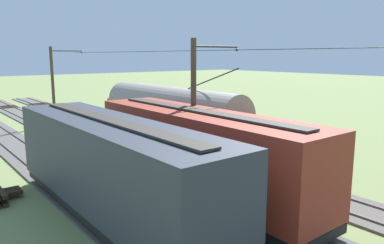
{
  "coord_description": "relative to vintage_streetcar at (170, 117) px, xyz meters",
  "views": [
    {
      "loc": [
        10.28,
        19.55,
        6.36
      ],
      "look_at": [
        -4.62,
        0.68,
        2.09
      ],
      "focal_mm": 34.91,
      "sensor_mm": 36.0,
      "label": 1
    }
  ],
  "objects": [
    {
      "name": "boxcar_adjacent",
      "position": [
        8.33,
        7.92,
        -0.09
      ],
      "size": [
        2.96,
        13.02,
        3.85
      ],
      "color": "#2D333D",
      "rests_on": "ground"
    },
    {
      "name": "track_streetcar_siding",
      "position": [
        -0.0,
        0.86,
        -2.2
      ],
      "size": [
        2.8,
        80.0,
        0.18
      ],
      "color": "#56514C",
      "rests_on": "ground"
    },
    {
      "name": "catenary_pole_mid_near",
      "position": [
        2.86,
        6.29,
        1.54
      ],
      "size": [
        3.18,
        0.28,
        7.22
      ],
      "color": "#4C3D28",
      "rests_on": "ground"
    },
    {
      "name": "ground_plane",
      "position": [
        4.17,
        1.17,
        -2.25
      ],
      "size": [
        220.0,
        220.0,
        0.0
      ],
      "primitive_type": "plane",
      "color": "olive"
    },
    {
      "name": "catenary_pole_foreground",
      "position": [
        2.86,
        -14.98,
        1.54
      ],
      "size": [
        3.18,
        0.28,
        7.22
      ],
      "color": "#4C3D28",
      "rests_on": "ground"
    },
    {
      "name": "track_adjacent_siding",
      "position": [
        4.17,
        0.86,
        -2.2
      ],
      "size": [
        2.8,
        80.0,
        0.18
      ],
      "color": "#56514C",
      "rests_on": "ground"
    },
    {
      "name": "boxcar_far_siding",
      "position": [
        4.17,
        8.2,
        -0.09
      ],
      "size": [
        2.96,
        12.83,
        3.85
      ],
      "color": "maroon",
      "rests_on": "ground"
    },
    {
      "name": "vintage_streetcar",
      "position": [
        0.0,
        0.0,
        0.0
      ],
      "size": [
        2.65,
        15.91,
        5.56
      ],
      "color": "red",
      "rests_on": "ground"
    },
    {
      "name": "overhead_wire_run",
      "position": [
        0.06,
        5.46,
        4.42
      ],
      "size": [
        2.97,
        46.54,
        0.18
      ],
      "color": "black",
      "rests_on": "ground"
    },
    {
      "name": "track_third_siding",
      "position": [
        8.33,
        0.86,
        -2.2
      ],
      "size": [
        2.8,
        80.0,
        0.18
      ],
      "color": "#56514C",
      "rests_on": "ground"
    }
  ]
}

